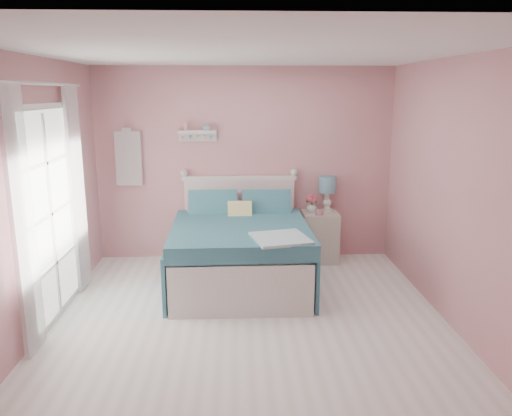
{
  "coord_description": "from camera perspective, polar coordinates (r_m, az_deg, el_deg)",
  "views": [
    {
      "loc": [
        -0.11,
        -4.49,
        2.27
      ],
      "look_at": [
        0.11,
        1.2,
        0.94
      ],
      "focal_mm": 35.0,
      "sensor_mm": 36.0,
      "label": 1
    }
  ],
  "objects": [
    {
      "name": "nightstand",
      "position": [
        6.86,
        7.3,
        -3.26
      ],
      "size": [
        0.47,
        0.46,
        0.68
      ],
      "color": "beige",
      "rests_on": "floor"
    },
    {
      "name": "french_door",
      "position": [
        5.36,
        -22.48,
        -0.71
      ],
      "size": [
        0.04,
        1.32,
        2.16
      ],
      "color": "silver",
      "rests_on": "floor"
    },
    {
      "name": "vase",
      "position": [
        6.76,
        6.35,
        0.13
      ],
      "size": [
        0.17,
        0.17,
        0.14
      ],
      "primitive_type": "imported",
      "rotation": [
        0.0,
        0.0,
        -0.26
      ],
      "color": "silver",
      "rests_on": "nightstand"
    },
    {
      "name": "hanging_dress",
      "position": [
        6.87,
        -14.38,
        5.5
      ],
      "size": [
        0.34,
        0.03,
        0.72
      ],
      "primitive_type": "cube",
      "color": "white",
      "rests_on": "room_shell"
    },
    {
      "name": "curtain_far",
      "position": [
        6.01,
        -19.73,
        1.96
      ],
      "size": [
        0.04,
        0.4,
        2.32
      ],
      "primitive_type": "cube",
      "color": "white",
      "rests_on": "floor"
    },
    {
      "name": "room_shell",
      "position": [
        4.54,
        -0.83,
        4.5
      ],
      "size": [
        4.5,
        4.5,
        4.5
      ],
      "color": "#C57D82",
      "rests_on": "floor"
    },
    {
      "name": "wall_shelf",
      "position": [
        6.72,
        -6.73,
        8.52
      ],
      "size": [
        0.5,
        0.15,
        0.25
      ],
      "color": "silver",
      "rests_on": "room_shell"
    },
    {
      "name": "curtain_near",
      "position": [
        4.65,
        -25.09,
        -1.64
      ],
      "size": [
        0.04,
        0.4,
        2.32
      ],
      "primitive_type": "cube",
      "color": "white",
      "rests_on": "floor"
    },
    {
      "name": "table_lamp",
      "position": [
        6.83,
        8.17,
        2.39
      ],
      "size": [
        0.23,
        0.23,
        0.47
      ],
      "color": "white",
      "rests_on": "nightstand"
    },
    {
      "name": "teacup",
      "position": [
        6.62,
        7.25,
        -0.43
      ],
      "size": [
        0.11,
        0.11,
        0.09
      ],
      "primitive_type": "imported",
      "rotation": [
        0.0,
        0.0,
        -0.03
      ],
      "color": "#C7858F",
      "rests_on": "nightstand"
    },
    {
      "name": "bed",
      "position": [
        6.03,
        -1.81,
        -4.9
      ],
      "size": [
        1.61,
        2.01,
        1.16
      ],
      "rotation": [
        0.0,
        0.0,
        0.02
      ],
      "color": "silver",
      "rests_on": "floor"
    },
    {
      "name": "roses",
      "position": [
        6.73,
        6.36,
        1.06
      ],
      "size": [
        0.14,
        0.11,
        0.12
      ],
      "color": "#DB4A65",
      "rests_on": "vase"
    },
    {
      "name": "floor",
      "position": [
        5.03,
        -0.77,
        -13.65
      ],
      "size": [
        4.5,
        4.5,
        0.0
      ],
      "primitive_type": "plane",
      "color": "silver",
      "rests_on": "ground"
    }
  ]
}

